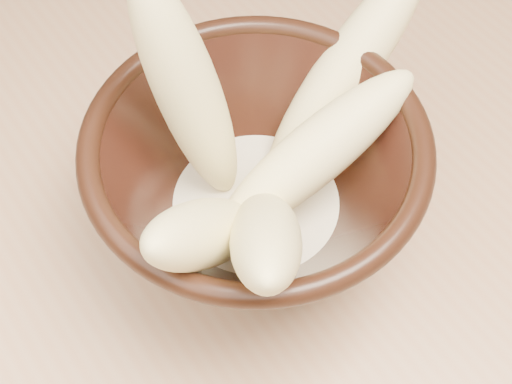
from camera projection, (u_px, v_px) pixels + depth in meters
table at (279, 311)px, 0.57m from camera, size 1.20×0.80×0.75m
bowl at (256, 183)px, 0.46m from camera, size 0.22×0.22×0.12m
milk_puddle at (256, 207)px, 0.49m from camera, size 0.12×0.12×0.02m
banana_upright at (188, 93)px, 0.43m from camera, size 0.07×0.09×0.18m
banana_left at (206, 233)px, 0.40m from camera, size 0.13×0.09×0.14m
banana_right at (346, 70)px, 0.48m from camera, size 0.17×0.07×0.14m
banana_across at (316, 153)px, 0.45m from camera, size 0.16×0.04×0.09m
banana_front at (266, 236)px, 0.40m from camera, size 0.12×0.15×0.15m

